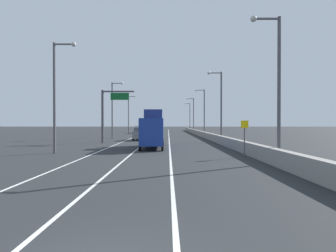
# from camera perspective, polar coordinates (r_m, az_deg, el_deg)

# --- Properties ---
(ground_plane) EXTENTS (320.00, 320.00, 0.00)m
(ground_plane) POSITION_cam_1_polar(r_m,az_deg,el_deg) (68.83, -0.95, -1.74)
(ground_plane) COLOR #26282B
(lane_stripe_left) EXTENTS (0.16, 130.00, 0.00)m
(lane_stripe_left) POSITION_cam_1_polar(r_m,az_deg,el_deg) (60.21, -6.35, -2.07)
(lane_stripe_left) COLOR silver
(lane_stripe_left) RESTS_ON ground_plane
(lane_stripe_center) EXTENTS (0.16, 130.00, 0.00)m
(lane_stripe_center) POSITION_cam_1_polar(r_m,az_deg,el_deg) (59.92, -3.03, -2.08)
(lane_stripe_center) COLOR silver
(lane_stripe_center) RESTS_ON ground_plane
(lane_stripe_right) EXTENTS (0.16, 130.00, 0.00)m
(lane_stripe_right) POSITION_cam_1_polar(r_m,az_deg,el_deg) (59.83, 0.33, -2.08)
(lane_stripe_right) COLOR silver
(lane_stripe_right) RESTS_ON ground_plane
(jersey_barrier_right) EXTENTS (0.60, 120.00, 1.10)m
(jersey_barrier_right) POSITION_cam_1_polar(r_m,az_deg,el_deg) (45.38, 9.17, -2.24)
(jersey_barrier_right) COLOR gray
(jersey_barrier_right) RESTS_ON ground_plane
(overhead_sign_gantry) EXTENTS (4.68, 0.36, 7.50)m
(overhead_sign_gantry) POSITION_cam_1_polar(r_m,az_deg,el_deg) (39.07, -12.54, 3.42)
(overhead_sign_gantry) COLOR #47474C
(overhead_sign_gantry) RESTS_ON ground_plane
(speed_advisory_sign) EXTENTS (0.60, 0.11, 3.00)m
(speed_advisory_sign) POSITION_cam_1_polar(r_m,az_deg,el_deg) (22.62, 16.10, -2.01)
(speed_advisory_sign) COLOR #4C4C51
(speed_advisory_sign) RESTS_ON ground_plane
(lamp_post_right_near) EXTENTS (2.14, 0.44, 10.27)m
(lamp_post_right_near) POSITION_cam_1_polar(r_m,az_deg,el_deg) (20.39, 22.02, 9.32)
(lamp_post_right_near) COLOR #4C4C51
(lamp_post_right_near) RESTS_ON ground_plane
(lamp_post_right_second) EXTENTS (2.14, 0.44, 10.27)m
(lamp_post_right_second) POSITION_cam_1_polar(r_m,az_deg,el_deg) (39.59, 11.04, 5.07)
(lamp_post_right_second) COLOR #4C4C51
(lamp_post_right_second) RESTS_ON ground_plane
(lamp_post_right_third) EXTENTS (2.14, 0.44, 10.27)m
(lamp_post_right_third) POSITION_cam_1_polar(r_m,az_deg,el_deg) (59.40, 7.62, 3.57)
(lamp_post_right_third) COLOR #4C4C51
(lamp_post_right_third) RESTS_ON ground_plane
(lamp_post_right_fourth) EXTENTS (2.14, 0.44, 10.27)m
(lamp_post_right_fourth) POSITION_cam_1_polar(r_m,az_deg,el_deg) (79.26, 5.41, 2.82)
(lamp_post_right_fourth) COLOR #4C4C51
(lamp_post_right_fourth) RESTS_ON ground_plane
(lamp_post_right_fifth) EXTENTS (2.14, 0.44, 10.27)m
(lamp_post_right_fifth) POSITION_cam_1_polar(r_m,az_deg,el_deg) (99.27, 4.67, 2.37)
(lamp_post_right_fifth) COLOR #4C4C51
(lamp_post_right_fifth) RESTS_ON ground_plane
(lamp_post_left_near) EXTENTS (2.14, 0.44, 10.27)m
(lamp_post_left_near) POSITION_cam_1_polar(r_m,az_deg,el_deg) (26.92, -22.37, 7.17)
(lamp_post_left_near) COLOR #4C4C51
(lamp_post_left_near) RESTS_ON ground_plane
(lamp_post_left_mid) EXTENTS (2.14, 0.44, 10.27)m
(lamp_post_left_mid) POSITION_cam_1_polar(r_m,az_deg,el_deg) (49.86, -11.36, 4.14)
(lamp_post_left_mid) COLOR #4C4C51
(lamp_post_left_mid) RESTS_ON ground_plane
(lamp_post_left_far) EXTENTS (2.14, 0.44, 10.27)m
(lamp_post_left_far) POSITION_cam_1_polar(r_m,az_deg,el_deg) (73.65, -8.07, 2.99)
(lamp_post_left_far) COLOR #4C4C51
(lamp_post_left_far) RESTS_ON ground_plane
(car_gray_0) EXTENTS (1.99, 4.86, 2.12)m
(car_gray_0) POSITION_cam_1_polar(r_m,az_deg,el_deg) (44.29, -5.84, -1.65)
(car_gray_0) COLOR slate
(car_gray_0) RESTS_ON ground_plane
(car_white_1) EXTENTS (2.05, 4.09, 2.11)m
(car_white_1) POSITION_cam_1_polar(r_m,az_deg,el_deg) (72.87, -6.15, -0.79)
(car_white_1) COLOR white
(car_white_1) RESTS_ON ground_plane
(car_silver_2) EXTENTS (1.89, 4.26, 2.04)m
(car_silver_2) POSITION_cam_1_polar(r_m,az_deg,el_deg) (79.84, -5.43, -0.69)
(car_silver_2) COLOR #B7B7BC
(car_silver_2) RESTS_ON ground_plane
(car_red_3) EXTENTS (1.94, 4.11, 1.97)m
(car_red_3) POSITION_cam_1_polar(r_m,az_deg,el_deg) (96.25, -4.58, -0.50)
(car_red_3) COLOR red
(car_red_3) RESTS_ON ground_plane
(box_truck) EXTENTS (2.54, 7.66, 4.39)m
(box_truck) POSITION_cam_1_polar(r_m,az_deg,el_deg) (30.10, -3.13, -0.89)
(box_truck) COLOR navy
(box_truck) RESTS_ON ground_plane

